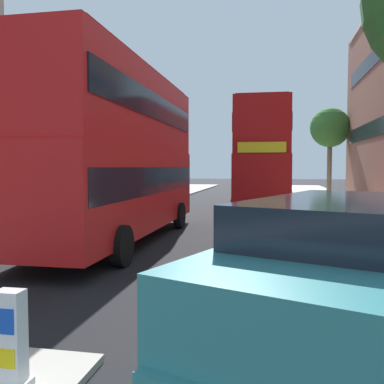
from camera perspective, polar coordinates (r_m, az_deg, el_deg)
sidewalk_right at (r=16.65m, az=24.35°, el=-5.18°), size 4.00×80.00×0.14m
sidewalk_left at (r=18.58m, az=-18.65°, el=-4.19°), size 4.00×80.00×0.14m
kerb_line_outer at (r=14.34m, az=17.99°, el=-6.66°), size 0.10×56.00×0.01m
kerb_line_inner at (r=14.32m, az=17.35°, el=-6.66°), size 0.10×56.00×0.01m
keep_left_bollard at (r=4.95m, az=-23.39°, el=-18.89°), size 0.36×0.28×1.11m
double_decker_bus_away at (r=14.00m, az=-9.72°, el=5.65°), size 2.84×10.82×5.64m
double_decker_bus_oncoming at (r=23.10m, az=9.47°, el=4.74°), size 2.98×10.86×5.64m
taxi_minivan at (r=4.89m, az=19.60°, el=-13.37°), size 3.47×5.16×2.12m
street_tree_mid at (r=36.02m, az=18.25°, el=8.22°), size 3.17×3.17×7.11m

